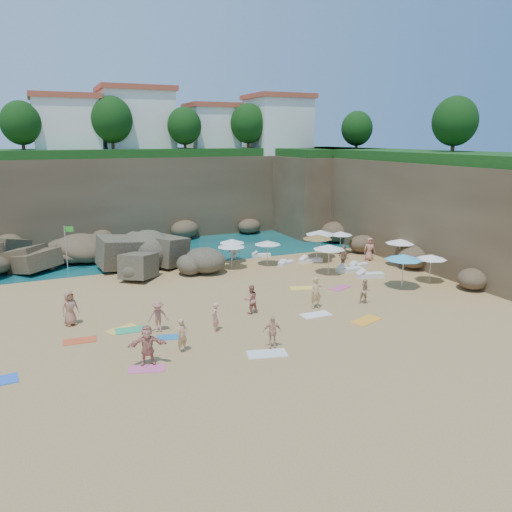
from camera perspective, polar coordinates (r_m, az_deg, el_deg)
name	(u,v)px	position (r m, az deg, el deg)	size (l,w,h in m)	color
ground	(246,300)	(31.36, -1.11, -5.07)	(120.00, 120.00, 0.00)	tan
seawater	(146,225)	(59.39, -12.49, 3.49)	(120.00, 120.00, 0.00)	#0C4751
cliff_back	(172,194)	(54.45, -9.54, 6.99)	(44.00, 8.00, 8.00)	brown
cliff_right	(405,205)	(47.14, 16.71, 5.62)	(8.00, 30.00, 8.00)	brown
cliff_corner	(318,193)	(55.66, 7.05, 7.21)	(10.00, 12.00, 8.00)	brown
rock_promontory	(48,261)	(44.53, -22.68, -0.53)	(12.00, 7.00, 2.00)	brown
clifftop_buildings	(177,124)	(55.15, -9.06, 14.62)	(28.48, 9.48, 7.00)	white
clifftop_trees	(212,123)	(49.69, -5.01, 14.90)	(35.60, 23.82, 4.40)	#11380F
rock_outcrop	(166,269)	(39.14, -10.25, -1.51)	(7.03, 5.27, 2.81)	brown
flag_pole	(67,242)	(39.94, -20.78, 1.46)	(0.68, 0.25, 3.55)	silver
parasol_0	(232,241)	(40.32, -2.77, 1.72)	(2.04, 2.04, 1.93)	silver
parasol_1	(231,245)	(38.38, -2.84, 1.26)	(2.15, 2.15, 2.03)	silver
parasol_2	(268,243)	(39.43, 1.33, 1.55)	(2.11, 2.11, 2.00)	silver
parasol_3	(341,233)	(44.10, 9.65, 2.58)	(2.06, 2.06, 1.95)	silver
parasol_4	(400,241)	(40.69, 16.16, 1.63)	(2.31, 2.31, 2.18)	silver
parasol_5	(329,247)	(37.11, 8.35, 1.03)	(2.38, 2.38, 2.25)	silver
parasol_6	(317,237)	(40.60, 7.02, 2.21)	(2.44, 2.44, 2.31)	silver
parasol_7	(321,232)	(42.07, 7.39, 2.71)	(2.53, 2.53, 2.40)	silver
parasol_10	(404,257)	(34.67, 16.53, -0.11)	(2.49, 2.49, 2.36)	silver
parasol_11	(431,257)	(36.77, 19.39, -0.09)	(2.11, 2.11, 2.00)	silver
lounger_0	(287,263)	(40.00, 3.53, -0.81)	(1.62, 0.54, 0.25)	silver
lounger_1	(261,255)	(42.58, 0.60, 0.10)	(1.59, 0.53, 0.25)	white
lounger_2	(349,270)	(38.46, 10.63, -1.56)	(2.01, 0.67, 0.31)	silver
lounger_3	(310,260)	(40.92, 6.25, -0.50)	(1.91, 0.64, 0.30)	white
lounger_4	(370,275)	(37.26, 12.91, -2.15)	(2.02, 0.67, 0.31)	silver
lounger_5	(359,265)	(39.97, 11.66, -1.07)	(1.71, 0.57, 0.27)	silver
towel_1	(147,369)	(23.04, -12.40, -12.48)	(1.59, 0.79, 0.03)	#DB558F
towel_3	(133,330)	(27.48, -13.91, -8.18)	(1.79, 0.90, 0.03)	#2EA265
towel_4	(123,329)	(27.71, -15.00, -8.07)	(1.63, 0.81, 0.03)	yellow
towel_5	(267,354)	(23.95, 1.25, -11.09)	(1.87, 0.94, 0.03)	silver
towel_7	(80,341)	(26.86, -19.49, -9.11)	(1.62, 0.81, 0.03)	#D84B26
towel_8	(171,337)	(26.15, -9.65, -9.11)	(1.46, 0.73, 0.03)	#2173B3
towel_9	(340,288)	(34.28, 9.60, -3.61)	(1.60, 0.80, 0.03)	#CC4F83
towel_10	(366,320)	(28.67, 12.49, -7.19)	(1.83, 0.92, 0.03)	#FFA228
towel_12	(302,288)	(33.91, 5.23, -3.66)	(1.56, 0.78, 0.03)	yellow
towel_13	(316,315)	(29.05, 6.85, -6.67)	(1.73, 0.87, 0.03)	white
person_stand_0	(182,336)	(24.09, -8.42, -8.98)	(0.61, 0.40, 1.66)	tan
person_stand_1	(251,299)	(28.83, -0.59, -4.97)	(0.83, 0.65, 1.71)	#C06F60
person_stand_2	(234,250)	(41.60, -2.49, 0.72)	(1.03, 0.43, 1.60)	#F8AF8D
person_stand_3	(344,257)	(39.05, 9.97, -0.13)	(1.09, 0.45, 1.85)	#A07450
person_stand_4	(369,249)	(42.16, 12.84, 0.79)	(0.94, 0.51, 1.92)	tan
person_stand_5	(108,259)	(39.61, -16.54, -0.38)	(1.62, 0.47, 1.74)	tan
person_stand_6	(215,317)	(26.37, -4.71, -6.98)	(0.57, 0.37, 1.56)	#E69682
person_lie_0	(159,328)	(26.92, -11.06, -8.03)	(1.06, 1.64, 0.44)	#AF6757
person_lie_1	(272,344)	(24.56, 1.85, -10.00)	(0.91, 1.55, 0.38)	#E3A881
person_lie_2	(71,321)	(29.06, -20.39, -6.95)	(0.93, 1.89, 0.51)	#A66D53
person_lie_3	(148,359)	(23.34, -12.22, -11.48)	(1.69, 1.83, 0.49)	tan
person_lie_4	(316,305)	(30.09, 6.85, -5.53)	(0.68, 1.87, 0.45)	tan
person_lie_5	(365,299)	(31.38, 12.34, -4.83)	(0.74, 1.51, 0.57)	tan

